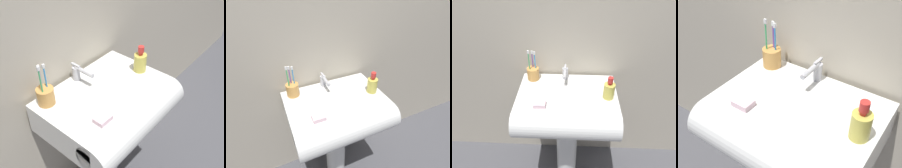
# 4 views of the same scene
# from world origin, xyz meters

# --- Properties ---
(sink_basin) EXTENTS (0.64, 0.50, 0.17)m
(sink_basin) POSITION_xyz_m (0.00, -0.06, 0.74)
(sink_basin) COLOR white
(sink_basin) RESTS_ON sink_pedestal
(faucet) EXTENTS (0.04, 0.15, 0.09)m
(faucet) POSITION_xyz_m (-0.02, 0.15, 0.88)
(faucet) COLOR #B7B7BC
(faucet) RESTS_ON sink_basin
(toothbrush_cup) EXTENTS (0.08, 0.08, 0.22)m
(toothbrush_cup) POSITION_xyz_m (-0.24, 0.14, 0.87)
(toothbrush_cup) COLOR #D19347
(toothbrush_cup) RESTS_ON sink_basin
(soap_bottle) EXTENTS (0.07, 0.07, 0.15)m
(soap_bottle) POSITION_xyz_m (0.26, -0.04, 0.88)
(soap_bottle) COLOR gold
(soap_bottle) RESTS_ON sink_basin
(bar_soap) EXTENTS (0.07, 0.06, 0.02)m
(bar_soap) POSITION_xyz_m (-0.16, -0.14, 0.84)
(bar_soap) COLOR silver
(bar_soap) RESTS_ON sink_basin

